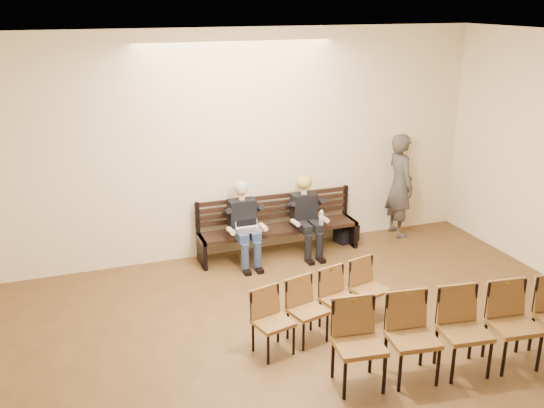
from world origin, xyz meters
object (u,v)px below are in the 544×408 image
Objects in this scene: bench at (279,240)px; laptop at (249,230)px; water_bottle at (321,225)px; seated_man at (244,225)px; seated_woman at (306,220)px; bag at (346,233)px; chair_row_front at (324,306)px; passerby at (400,178)px; chair_row_back at (464,333)px.

laptop is at bearing -154.26° from bench.
water_bottle is at bearing -2.31° from laptop.
bench is at bearing 142.12° from water_bottle.
seated_man reaches higher than water_bottle.
bench is 2.28× the size of seated_woman.
water_bottle reaches higher than bench.
water_bottle is at bearing -14.56° from seated_man.
laptop is 1.13m from water_bottle.
seated_woman is at bearing -165.28° from bag.
bench is 2.51m from chair_row_front.
laptop reaches higher than bench.
passerby reaches higher than water_bottle.
water_bottle reaches higher than bag.
bag is (1.87, 0.22, -0.47)m from seated_man.
bench is 7.33× the size of laptop.
laptop is 1.45× the size of water_bottle.
seated_man reaches higher than laptop.
chair_row_front is (0.26, -2.36, -0.23)m from seated_man.
bag is (1.83, 0.38, -0.44)m from laptop.
seated_woman is at bearing 0.00° from seated_man.
passerby reaches higher than laptop.
seated_man is 3.25× the size of bag.
chair_row_front is at bearing -79.24° from laptop.
bench is at bearing 108.71° from chair_row_back.
passerby reaches higher than chair_row_back.
chair_row_front is 0.65× the size of chair_row_back.
seated_man reaches higher than chair_row_back.
chair_row_back is at bearing -78.48° from bench.
bag is (0.71, 0.52, -0.43)m from water_bottle.
passerby is 4.11m from chair_row_back.
seated_woman is at bearing -16.18° from bench.
chair_row_front is at bearing -98.05° from bench.
passerby reaches higher than bag.
chair_row_back is at bearing -69.07° from seated_man.
bag is at bearing 14.72° from seated_woman.
bag is at bearing 4.57° from bench.
passerby is 0.70× the size of chair_row_back.
laptop is at bearing -168.26° from bag.
chair_row_back is (-0.50, -3.80, 0.33)m from bag.
laptop is at bearing 99.24° from passerby.
chair_row_back is at bearing -97.45° from bag.
chair_row_front is (-1.60, -2.58, 0.25)m from bag.
chair_row_front reaches higher than bench.
laptop is at bearing -170.81° from seated_woman.
bench is 10.62× the size of water_bottle.
laptop is (-1.00, -0.16, 0.01)m from seated_woman.
water_bottle is 2.25m from chair_row_front.
seated_woman is 3.22× the size of laptop.
chair_row_front is (0.23, -2.20, -0.19)m from laptop.
water_bottle is (0.54, -0.42, 0.35)m from bench.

